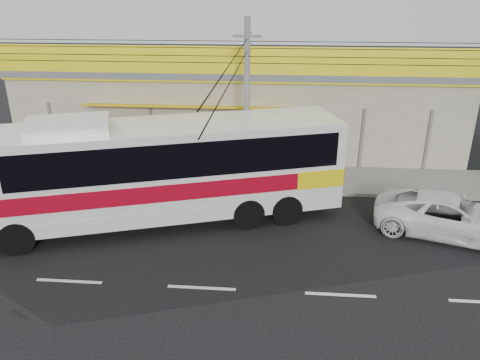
% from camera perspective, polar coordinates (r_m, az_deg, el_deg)
% --- Properties ---
extents(ground, '(120.00, 120.00, 0.00)m').
position_cam_1_polar(ground, '(16.12, -3.27, -7.86)').
color(ground, black).
rests_on(ground, ground).
extents(sidewalk, '(30.00, 3.20, 0.15)m').
position_cam_1_polar(sidewalk, '(21.44, -1.09, 0.40)').
color(sidewalk, slate).
rests_on(sidewalk, ground).
extents(lane_markings, '(50.00, 0.12, 0.01)m').
position_cam_1_polar(lane_markings, '(14.04, -4.69, -12.98)').
color(lane_markings, silver).
rests_on(lane_markings, ground).
extents(storefront_building, '(22.60, 9.20, 5.70)m').
position_cam_1_polar(storefront_building, '(26.05, 0.12, 9.54)').
color(storefront_building, gray).
rests_on(storefront_building, ground).
extents(coach_bus, '(13.56, 6.80, 4.11)m').
position_cam_1_polar(coach_bus, '(16.98, -9.53, 1.71)').
color(coach_bus, silver).
rests_on(coach_bus, ground).
extents(motorbike_red, '(1.93, 0.72, 1.00)m').
position_cam_1_polar(motorbike_red, '(21.45, -17.33, 1.01)').
color(motorbike_red, maroon).
rests_on(motorbike_red, sidewalk).
extents(white_car, '(5.59, 3.86, 1.42)m').
position_cam_1_polar(white_car, '(17.99, 24.22, -4.01)').
color(white_car, white).
rests_on(white_car, ground).
extents(utility_pole, '(34.00, 14.00, 7.16)m').
position_cam_1_polar(utility_pole, '(18.14, 0.87, 15.43)').
color(utility_pole, '#5F5F5D').
rests_on(utility_pole, ground).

